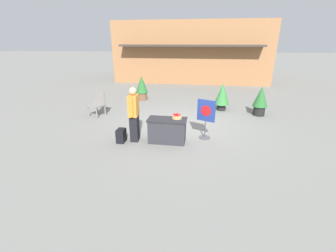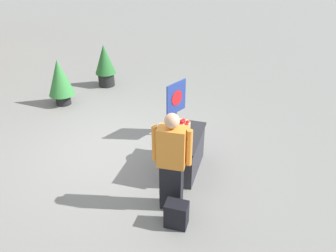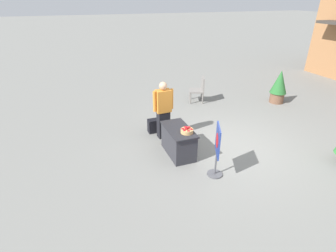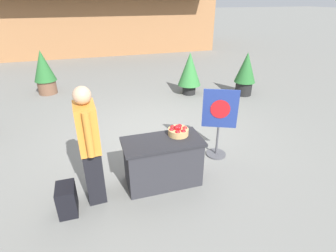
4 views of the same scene
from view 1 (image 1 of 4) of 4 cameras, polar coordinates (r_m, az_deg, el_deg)
ground_plane at (r=8.38m, az=3.25°, el=0.11°), size 120.00×120.00×0.00m
storefront_building at (r=18.81m, az=6.09°, el=18.24°), size 11.25×5.89×4.31m
display_table at (r=6.92m, az=-0.19°, el=-1.11°), size 1.19×0.60×0.75m
apple_basket at (r=6.83m, az=2.23°, el=2.48°), size 0.31×0.31×0.16m
person_visitor at (r=6.92m, az=-8.66°, el=2.95°), size 0.28×0.61×1.69m
backpack at (r=7.10m, az=-11.79°, el=-2.41°), size 0.24×0.34×0.42m
poster_board at (r=7.17m, az=9.56°, el=2.10°), size 0.56×0.36×1.27m
patio_chair at (r=9.86m, az=-17.39°, el=5.71°), size 0.71×0.71×0.99m
potted_plant_near_left at (r=10.13m, az=22.46°, el=6.22°), size 0.60×0.60×1.24m
potted_plant_far_right at (r=12.04m, az=-6.67°, el=9.76°), size 0.62×0.62×1.28m
potted_plant_far_left at (r=10.39m, az=13.62°, el=7.66°), size 0.67×0.67×1.23m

